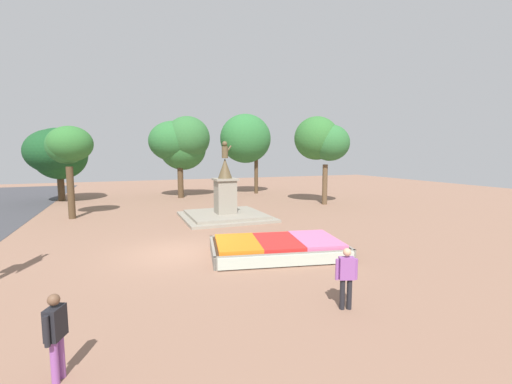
# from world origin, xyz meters

# --- Properties ---
(ground_plane) EXTENTS (77.60, 77.60, 0.00)m
(ground_plane) POSITION_xyz_m (0.00, 0.00, 0.00)
(ground_plane) COLOR #8C6651
(flower_planter) EXTENTS (5.64, 4.10, 0.60)m
(flower_planter) POSITION_xyz_m (3.68, -1.65, 0.28)
(flower_planter) COLOR #38281C
(flower_planter) RESTS_ON ground_plane
(statue_monument) EXTENTS (5.14, 5.14, 4.67)m
(statue_monument) POSITION_xyz_m (3.92, 6.43, 0.76)
(statue_monument) COLOR gray
(statue_monument) RESTS_ON ground_plane
(pedestrian_with_handbag) EXTENTS (0.54, 0.33, 1.59)m
(pedestrian_with_handbag) POSITION_xyz_m (3.29, -6.55, 0.91)
(pedestrian_with_handbag) COLOR black
(pedestrian_with_handbag) RESTS_ON ground_plane
(pedestrian_near_planter) EXTENTS (0.35, 0.53, 1.57)m
(pedestrian_near_planter) POSITION_xyz_m (-3.04, -7.04, 0.90)
(pedestrian_near_planter) COLOR #8C4C99
(pedestrian_near_planter) RESTS_ON ground_plane
(park_tree_far_left) EXTENTS (4.99, 4.67, 7.75)m
(park_tree_far_left) POSITION_xyz_m (9.64, 18.44, 5.25)
(park_tree_far_left) COLOR #4C3823
(park_tree_far_left) RESTS_ON ground_plane
(park_tree_behind_statue) EXTENTS (3.93, 4.02, 6.79)m
(park_tree_behind_statue) POSITION_xyz_m (12.58, 9.54, 4.96)
(park_tree_behind_statue) COLOR brown
(park_tree_behind_statue) RESTS_ON ground_plane
(park_tree_far_right) EXTENTS (4.61, 5.55, 6.03)m
(park_tree_far_right) POSITION_xyz_m (-6.67, 18.22, 3.98)
(park_tree_far_right) COLOR #4C3823
(park_tree_far_right) RESTS_ON ground_plane
(park_tree_street_side) EXTENTS (2.67, 2.36, 5.58)m
(park_tree_street_side) POSITION_xyz_m (-4.82, 9.95, 4.41)
(park_tree_street_side) COLOR #4C3823
(park_tree_street_side) RESTS_ON ground_plane
(park_tree_mid_canopy) EXTENTS (5.28, 4.68, 7.20)m
(park_tree_mid_canopy) POSITION_xyz_m (3.13, 17.60, 4.89)
(park_tree_mid_canopy) COLOR #4C3823
(park_tree_mid_canopy) RESTS_ON ground_plane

